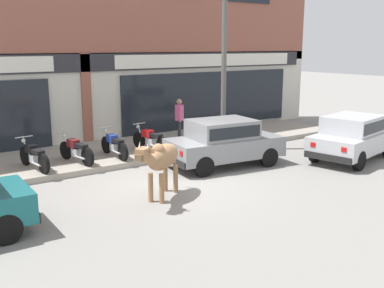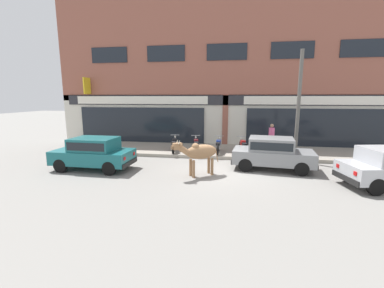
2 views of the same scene
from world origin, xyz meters
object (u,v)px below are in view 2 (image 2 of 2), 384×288
cow (199,152)px  motorcycle_3 (243,146)px  car_2 (94,152)px  motorcycle_2 (218,146)px  motorcycle_0 (174,145)px  motorcycle_1 (196,145)px  utility_pole (298,105)px  car_1 (272,152)px  pedestrian (271,135)px

cow → motorcycle_3: size_ratio=1.04×
car_2 → motorcycle_2: (5.41, 3.65, -0.25)m
motorcycle_0 → motorcycle_1: bearing=1.6°
utility_pole → car_2: bearing=-162.0°
motorcycle_1 → utility_pole: 5.73m
motorcycle_0 → motorcycle_1: same height
cow → motorcycle_2: (0.57, 3.85, -0.44)m
motorcycle_2 → utility_pole: size_ratio=0.34×
motorcycle_2 → car_1: bearing=-43.0°
cow → utility_pole: size_ratio=0.35×
cow → motorcycle_0: bearing=117.1°
utility_pole → motorcycle_0: bearing=174.9°
motorcycle_1 → motorcycle_2: same height
motorcycle_1 → utility_pole: utility_pole is taller
car_2 → motorcycle_0: bearing=51.5°
car_1 → motorcycle_1: 4.50m
car_2 → pedestrian: bearing=27.3°
motorcycle_3 → pedestrian: 1.77m
motorcycle_2 → utility_pole: utility_pole is taller
car_1 → motorcycle_0: 5.60m
motorcycle_0 → pedestrian: pedestrian is taller
car_2 → motorcycle_2: bearing=34.0°
car_1 → motorcycle_1: bearing=147.9°
car_1 → motorcycle_1: car_1 is taller
car_1 → motorcycle_3: size_ratio=2.08×
car_1 → car_2: 8.07m
motorcycle_0 → motorcycle_3: 3.90m
car_2 → motorcycle_0: car_2 is taller
utility_pole → car_1: bearing=-128.4°
motorcycle_2 → motorcycle_3: size_ratio=1.01×
pedestrian → motorcycle_0: bearing=-172.9°
cow → motorcycle_1: cow is taller
car_1 → cow: bearing=-154.8°
motorcycle_0 → motorcycle_1: (1.27, 0.03, 0.00)m
motorcycle_0 → motorcycle_2: 2.52m
motorcycle_1 → motorcycle_3: size_ratio=1.00×
car_1 → motorcycle_0: car_1 is taller
car_2 → motorcycle_2: car_2 is taller
motorcycle_2 → car_2: bearing=-146.0°
pedestrian → motorcycle_1: bearing=-171.3°
motorcycle_3 → motorcycle_1: bearing=-178.7°
cow → car_1: (3.12, 1.47, -0.19)m
car_1 → car_2: bearing=-170.9°
car_2 → utility_pole: (9.37, 3.04, 2.04)m
car_1 → utility_pole: 3.04m
pedestrian → utility_pole: bearing=-50.9°
motorcycle_1 → motorcycle_3: (2.63, 0.06, 0.00)m
motorcycle_1 → motorcycle_2: 1.26m
car_2 → car_1: bearing=9.1°
car_1 → utility_pole: bearing=51.6°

